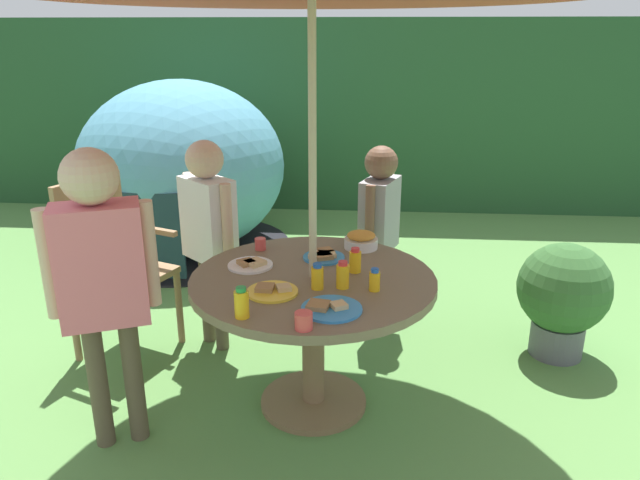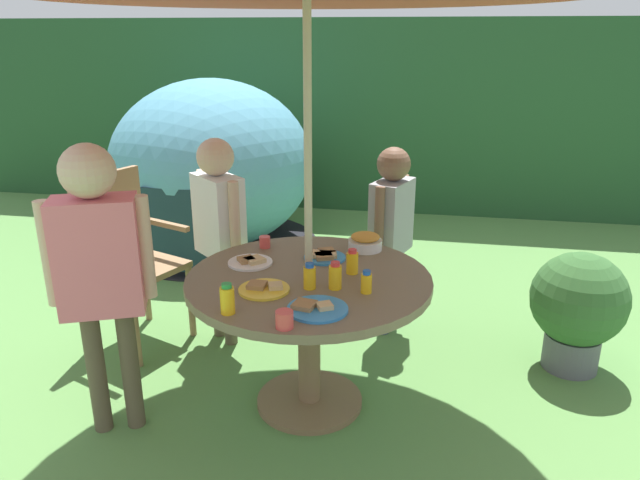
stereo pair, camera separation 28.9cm
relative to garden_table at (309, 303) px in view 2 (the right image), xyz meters
The scene contains 21 objects.
ground_plane 0.57m from the garden_table, ahead, with size 10.00×10.00×0.02m, color #548442.
hedge_backdrop 3.80m from the garden_table, 90.00° to the left, with size 9.00×0.70×1.90m, color #234C28.
garden_table is the anchor object (origin of this frame).
wooden_chair 1.28m from the garden_table, 158.24° to the left, with size 0.57×0.59×1.01m.
dome_tent 2.55m from the garden_table, 120.26° to the left, with size 1.76×1.76×1.41m.
potted_plant 1.49m from the garden_table, 23.87° to the left, with size 0.51×0.51×0.67m.
child_in_grey_shirt 0.94m from the garden_table, 69.77° to the left, with size 0.26×0.37×1.15m.
child_in_white_shirt 0.88m from the garden_table, 138.57° to the left, with size 0.35×0.34×1.22m.
child_in_pink_shirt 0.96m from the garden_table, 157.76° to the right, with size 0.43×0.31×1.35m.
snack_bowl 0.49m from the garden_table, 61.93° to the left, with size 0.18×0.18×0.09m.
plate_mid_left 0.39m from the garden_table, 73.64° to the right, with size 0.25×0.25×0.03m.
plate_near_left 0.28m from the garden_table, 82.50° to the left, with size 0.21×0.21×0.03m.
plate_front_edge 0.29m from the garden_table, 129.52° to the right, with size 0.23×0.23×0.03m.
plate_mid_right 0.36m from the garden_table, 161.91° to the left, with size 0.22×0.22×0.03m.
juice_bottle_near_right 0.54m from the garden_table, 119.34° to the right, with size 0.06×0.06×0.13m.
juice_bottle_far_left 0.27m from the garden_table, 38.54° to the right, with size 0.06×0.06×0.12m.
juice_bottle_far_right 0.23m from the garden_table, 76.61° to the right, with size 0.06×0.06×0.12m.
juice_bottle_center_front 0.36m from the garden_table, 25.22° to the right, with size 0.05×0.05×0.10m.
juice_bottle_center_back 0.28m from the garden_table, 21.03° to the left, with size 0.06×0.06×0.12m.
cup_near 0.49m from the garden_table, 131.86° to the left, with size 0.06×0.06×0.06m, color #E04C47.
cup_far 0.54m from the garden_table, 88.81° to the right, with size 0.07×0.07×0.07m, color #E04C47.
Camera 2 is at (0.52, -2.50, 1.76)m, focal length 33.35 mm.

